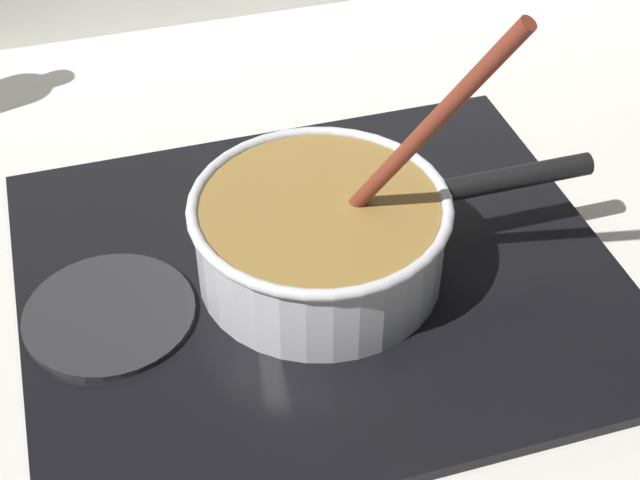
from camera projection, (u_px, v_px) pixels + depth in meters
hob_plate at (320, 277)px, 0.90m from camera, size 0.56×0.48×0.01m
burner_ring at (320, 269)px, 0.89m from camera, size 0.16×0.16×0.01m
spare_burner at (109, 314)px, 0.85m from camera, size 0.16×0.16×0.01m
cooking_pan at (322, 235)px, 0.87m from camera, size 0.39×0.24×0.30m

